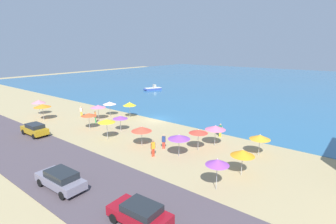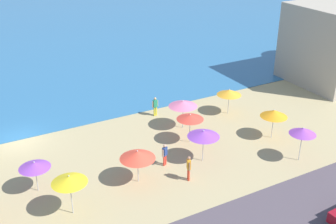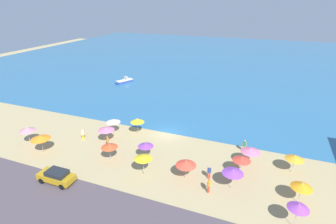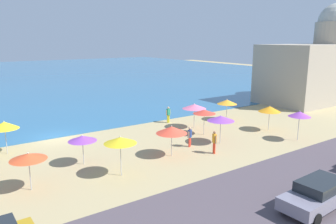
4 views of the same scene
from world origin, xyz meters
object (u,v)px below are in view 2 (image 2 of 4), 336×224
(beach_umbrella_3, at_px, (34,165))
(beach_umbrella_14, at_px, (303,131))
(bather_2, at_px, (189,167))
(beach_umbrella_5, at_px, (190,117))
(beach_umbrella_4, at_px, (229,92))
(beach_umbrella_13, at_px, (137,155))
(bather_1, at_px, (155,105))
(beach_umbrella_2, at_px, (69,180))
(beach_umbrella_8, at_px, (274,113))
(beach_umbrella_7, at_px, (183,104))
(beach_umbrella_0, at_px, (204,134))
(bather_4, at_px, (165,154))

(beach_umbrella_3, relative_size, beach_umbrella_14, 0.81)
(beach_umbrella_14, xyz_separation_m, bather_2, (-8.09, 1.66, -1.32))
(beach_umbrella_5, height_order, beach_umbrella_14, beach_umbrella_14)
(beach_umbrella_4, relative_size, beach_umbrella_13, 0.98)
(beach_umbrella_3, xyz_separation_m, bather_1, (11.40, 6.09, -0.91))
(beach_umbrella_2, distance_m, beach_umbrella_4, 17.25)
(beach_umbrella_8, xyz_separation_m, beach_umbrella_14, (-0.55, -3.49, 0.24))
(beach_umbrella_3, bearing_deg, beach_umbrella_7, 13.85)
(beach_umbrella_2, xyz_separation_m, beach_umbrella_3, (-1.26, 3.20, -0.47))
(beach_umbrella_13, bearing_deg, beach_umbrella_2, -167.10)
(beach_umbrella_5, bearing_deg, beach_umbrella_8, -22.10)
(beach_umbrella_0, bearing_deg, beach_umbrella_8, 2.35)
(beach_umbrella_2, xyz_separation_m, beach_umbrella_4, (15.90, 6.68, -0.36))
(beach_umbrella_5, bearing_deg, beach_umbrella_4, 26.31)
(beach_umbrella_13, bearing_deg, beach_umbrella_7, 39.00)
(beach_umbrella_7, xyz_separation_m, beach_umbrella_14, (4.66, -8.23, 0.18))
(beach_umbrella_0, height_order, bather_4, beach_umbrella_0)
(beach_umbrella_4, xyz_separation_m, bather_4, (-8.77, -4.70, -1.06))
(beach_umbrella_8, bearing_deg, beach_umbrella_13, -177.92)
(beach_umbrella_8, bearing_deg, beach_umbrella_14, -98.98)
(beach_umbrella_13, distance_m, beach_umbrella_14, 11.46)
(beach_umbrella_3, bearing_deg, beach_umbrella_5, 3.55)
(beach_umbrella_5, xyz_separation_m, bather_1, (-0.17, 5.38, -1.17))
(beach_umbrella_7, bearing_deg, bather_4, -132.78)
(beach_umbrella_3, bearing_deg, beach_umbrella_0, -10.17)
(beach_umbrella_0, relative_size, beach_umbrella_3, 1.13)
(beach_umbrella_7, relative_size, bather_2, 1.38)
(beach_umbrella_0, xyz_separation_m, beach_umbrella_7, (1.33, 5.01, -0.00))
(beach_umbrella_13, bearing_deg, bather_2, -25.47)
(beach_umbrella_14, bearing_deg, beach_umbrella_3, 163.00)
(beach_umbrella_7, distance_m, bather_2, 7.50)
(beach_umbrella_0, distance_m, beach_umbrella_2, 9.82)
(beach_umbrella_7, xyz_separation_m, beach_umbrella_8, (5.21, -4.74, -0.06))
(beach_umbrella_7, height_order, bather_1, beach_umbrella_7)
(beach_umbrella_4, bearing_deg, beach_umbrella_7, -174.77)
(beach_umbrella_4, relative_size, beach_umbrella_8, 0.95)
(beach_umbrella_0, relative_size, bather_2, 1.37)
(beach_umbrella_0, distance_m, bather_4, 2.98)
(beach_umbrella_8, bearing_deg, beach_umbrella_4, 94.16)
(beach_umbrella_0, relative_size, bather_1, 1.42)
(beach_umbrella_8, xyz_separation_m, beach_umbrella_13, (-11.59, -0.42, -0.07))
(bather_2, bearing_deg, beach_umbrella_3, 158.35)
(beach_umbrella_0, height_order, beach_umbrella_5, beach_umbrella_0)
(beach_umbrella_3, relative_size, bather_2, 1.20)
(beach_umbrella_5, xyz_separation_m, beach_umbrella_13, (-5.62, -2.84, -0.12))
(beach_umbrella_3, xyz_separation_m, beach_umbrella_14, (16.99, -5.19, 0.45))
(bather_1, bearing_deg, beach_umbrella_14, -63.66)
(bather_4, bearing_deg, beach_umbrella_4, 28.18)
(beach_umbrella_0, distance_m, beach_umbrella_8, 6.54)
(beach_umbrella_0, height_order, beach_umbrella_7, beach_umbrella_7)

